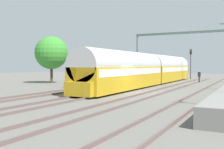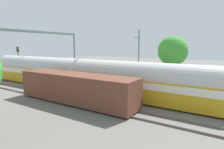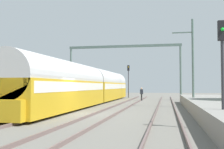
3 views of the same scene
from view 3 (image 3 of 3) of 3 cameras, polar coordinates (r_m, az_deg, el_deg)
The scene contains 12 objects.
ground at distance 19.15m, azimuth -7.28°, elevation -8.19°, with size 120.00×120.00×0.00m, color slate.
track_west at distance 19.87m, azimuth -12.81°, elevation -7.71°, with size 1.52×60.00×0.16m.
track_east at distance 18.61m, azimuth -1.36°, elevation -8.14°, with size 1.52×60.00×0.16m.
track_far_east at distance 18.17m, azimuth 11.20°, elevation -8.23°, with size 1.52×60.00×0.16m.
platform at distance 20.48m, azimuth 22.01°, elevation -6.40°, with size 4.40×28.00×0.90m.
passenger_train at distance 29.75m, azimuth -4.45°, elevation -2.33°, with size 2.93×32.85×3.82m.
freight_car at distance 28.35m, azimuth -13.93°, elevation -3.27°, with size 2.80×13.00×2.70m.
person_crossing at distance 36.43m, azimuth 6.18°, elevation -3.81°, with size 0.41×0.26×1.73m.
railway_signal_near at distance 13.14m, azimuth 22.03°, elevation 2.95°, with size 0.36×0.30×4.86m.
railway_signal_far at distance 45.19m, azimuth 3.44°, elevation -0.52°, with size 0.36×0.30×5.36m.
catenary_gantry at distance 39.66m, azimuth 2.43°, elevation 3.34°, with size 16.42×0.28×7.86m.
catenary_pole_east_mid at distance 25.69m, azimuth 16.40°, elevation 2.63°, with size 1.90×0.20×8.00m.
Camera 3 is at (6.04, -18.07, 1.94)m, focal length 43.88 mm.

